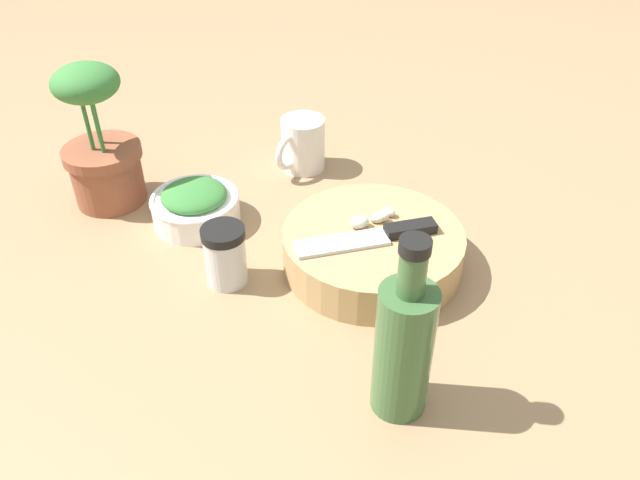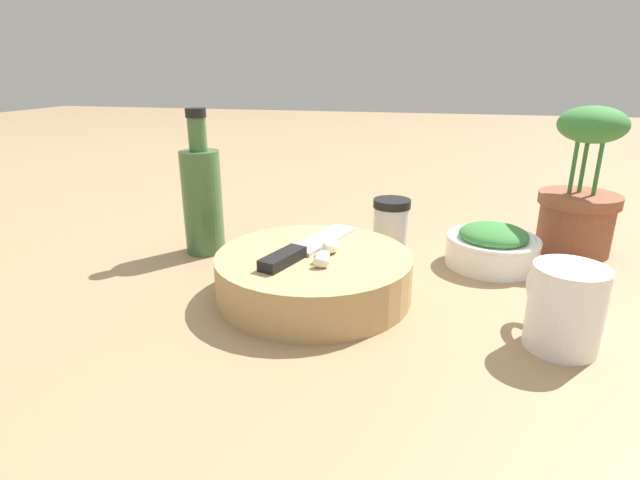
# 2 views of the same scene
# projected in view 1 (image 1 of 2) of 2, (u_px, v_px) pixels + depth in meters

# --- Properties ---
(ground_plane) EXTENTS (5.00, 5.00, 0.00)m
(ground_plane) POSITION_uv_depth(u_px,v_px,m) (306.00, 292.00, 0.78)
(ground_plane) COLOR #997A56
(cutting_board) EXTENTS (0.23, 0.23, 0.05)m
(cutting_board) POSITION_uv_depth(u_px,v_px,m) (373.00, 249.00, 0.81)
(cutting_board) COLOR tan
(cutting_board) RESTS_ON ground_plane
(chef_knife) EXTENTS (0.08, 0.18, 0.01)m
(chef_knife) POSITION_uv_depth(u_px,v_px,m) (375.00, 236.00, 0.78)
(chef_knife) COLOR black
(chef_knife) RESTS_ON cutting_board
(garlic_cloves) EXTENTS (0.03, 0.07, 0.02)m
(garlic_cloves) POSITION_uv_depth(u_px,v_px,m) (372.00, 218.00, 0.80)
(garlic_cloves) COLOR #E9EBC6
(garlic_cloves) RESTS_ON cutting_board
(herb_bowl) EXTENTS (0.13, 0.13, 0.06)m
(herb_bowl) POSITION_uv_depth(u_px,v_px,m) (195.00, 205.00, 0.89)
(herb_bowl) COLOR white
(herb_bowl) RESTS_ON ground_plane
(spice_jar) EXTENTS (0.05, 0.05, 0.08)m
(spice_jar) POSITION_uv_depth(u_px,v_px,m) (225.00, 255.00, 0.78)
(spice_jar) COLOR silver
(spice_jar) RESTS_ON ground_plane
(coffee_mug) EXTENTS (0.07, 0.10, 0.09)m
(coffee_mug) POSITION_uv_depth(u_px,v_px,m) (302.00, 144.00, 1.00)
(coffee_mug) COLOR white
(coffee_mug) RESTS_ON ground_plane
(oil_bottle) EXTENTS (0.06, 0.06, 0.21)m
(oil_bottle) POSITION_uv_depth(u_px,v_px,m) (404.00, 346.00, 0.60)
(oil_bottle) COLOR #3D6638
(oil_bottle) RESTS_ON ground_plane
(potted_herb) EXTENTS (0.11, 0.11, 0.21)m
(potted_herb) POSITION_uv_depth(u_px,v_px,m) (101.00, 148.00, 0.90)
(potted_herb) COLOR #935138
(potted_herb) RESTS_ON ground_plane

